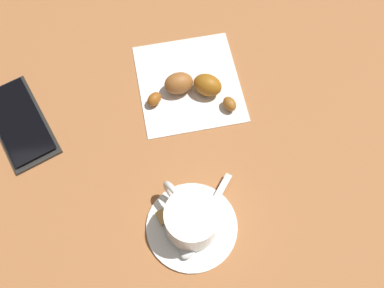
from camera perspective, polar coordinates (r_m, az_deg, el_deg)
name	(u,v)px	position (r m, az deg, el deg)	size (l,w,h in m)	color
ground_plane	(183,154)	(0.61, -1.21, -1.36)	(1.80, 1.80, 0.00)	#A16337
saucer	(196,226)	(0.57, 0.48, -10.80)	(0.12, 0.12, 0.01)	white
espresso_cup	(194,218)	(0.54, 0.33, -9.85)	(0.09, 0.07, 0.06)	white
teaspoon	(199,229)	(0.56, 0.97, -11.22)	(0.11, 0.09, 0.01)	silver
sugar_packet	(182,206)	(0.57, -1.32, -8.24)	(0.07, 0.02, 0.01)	tan
napkin	(189,83)	(0.67, -0.41, 8.11)	(0.17, 0.15, 0.00)	silver
croissant	(193,87)	(0.64, 0.12, 7.62)	(0.07, 0.14, 0.03)	#975B22
cell_phone	(20,122)	(0.68, -21.89, 2.70)	(0.16, 0.12, 0.01)	black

